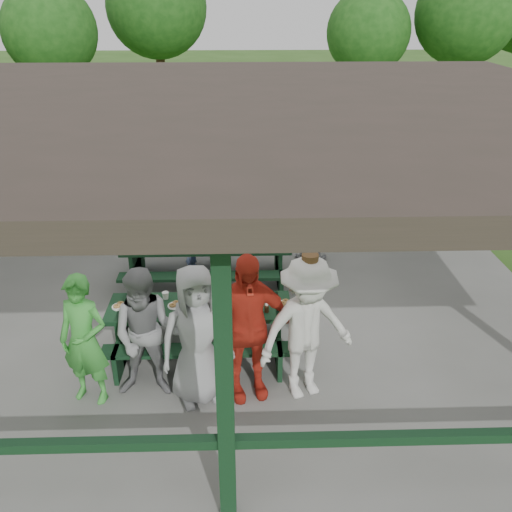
{
  "coord_description": "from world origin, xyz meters",
  "views": [
    {
      "loc": [
        0.15,
        -7.43,
        4.6
      ],
      "look_at": [
        0.37,
        -0.3,
        1.14
      ],
      "focal_mm": 38.0,
      "sensor_mm": 36.0,
      "label": 1
    }
  ],
  "objects_px": {
    "contestant_white_fedora": "(307,329)",
    "contestant_red": "(246,328)",
    "pickup_truck": "(320,148)",
    "contestant_green": "(84,341)",
    "contestant_grey_mid": "(197,336)",
    "picnic_table_far": "(207,258)",
    "spectator_blue": "(136,204)",
    "spectator_grey": "(308,219)",
    "spectator_lblue": "(201,220)",
    "picnic_table_near": "(200,323)",
    "farm_trailer": "(152,150)",
    "contestant_grey_left": "(147,335)"
  },
  "relations": [
    {
      "from": "contestant_white_fedora",
      "to": "contestant_red",
      "type": "bearing_deg",
      "value": 158.77
    },
    {
      "from": "pickup_truck",
      "to": "contestant_green",
      "type": "bearing_deg",
      "value": 160.42
    },
    {
      "from": "contestant_green",
      "to": "contestant_grey_mid",
      "type": "distance_m",
      "value": 1.32
    },
    {
      "from": "picnic_table_far",
      "to": "spectator_blue",
      "type": "xyz_separation_m",
      "value": [
        -1.4,
        1.5,
        0.43
      ]
    },
    {
      "from": "contestant_grey_mid",
      "to": "spectator_grey",
      "type": "xyz_separation_m",
      "value": [
        1.76,
        3.86,
        -0.11
      ]
    },
    {
      "from": "contestant_red",
      "to": "spectator_lblue",
      "type": "xyz_separation_m",
      "value": [
        -0.75,
        3.63,
        -0.1
      ]
    },
    {
      "from": "contestant_green",
      "to": "pickup_truck",
      "type": "bearing_deg",
      "value": 81.59
    },
    {
      "from": "contestant_red",
      "to": "contestant_white_fedora",
      "type": "bearing_deg",
      "value": -14.27
    },
    {
      "from": "picnic_table_near",
      "to": "contestant_white_fedora",
      "type": "bearing_deg",
      "value": -33.49
    },
    {
      "from": "spectator_lblue",
      "to": "contestant_grey_mid",
      "type": "bearing_deg",
      "value": 88.03
    },
    {
      "from": "contestant_green",
      "to": "contestant_grey_mid",
      "type": "relative_size",
      "value": 0.94
    },
    {
      "from": "picnic_table_far",
      "to": "contestant_grey_mid",
      "type": "xyz_separation_m",
      "value": [
        0.04,
        -2.92,
        0.41
      ]
    },
    {
      "from": "farm_trailer",
      "to": "contestant_red",
      "type": "bearing_deg",
      "value": -68.76
    },
    {
      "from": "contestant_green",
      "to": "spectator_lblue",
      "type": "xyz_separation_m",
      "value": [
        1.15,
        3.67,
        0.02
      ]
    },
    {
      "from": "picnic_table_near",
      "to": "contestant_red",
      "type": "height_order",
      "value": "contestant_red"
    },
    {
      "from": "spectator_grey",
      "to": "farm_trailer",
      "type": "bearing_deg",
      "value": -43.62
    },
    {
      "from": "picnic_table_near",
      "to": "contestant_red",
      "type": "bearing_deg",
      "value": -54.56
    },
    {
      "from": "contestant_grey_mid",
      "to": "contestant_red",
      "type": "bearing_deg",
      "value": -12.75
    },
    {
      "from": "contestant_grey_left",
      "to": "spectator_blue",
      "type": "height_order",
      "value": "spectator_blue"
    },
    {
      "from": "pickup_truck",
      "to": "contestant_red",
      "type": "bearing_deg",
      "value": 171.0
    },
    {
      "from": "contestant_green",
      "to": "spectator_grey",
      "type": "height_order",
      "value": "contestant_green"
    },
    {
      "from": "contestant_green",
      "to": "spectator_lblue",
      "type": "bearing_deg",
      "value": 88.0
    },
    {
      "from": "contestant_grey_mid",
      "to": "contestant_green",
      "type": "bearing_deg",
      "value": 160.62
    },
    {
      "from": "spectator_lblue",
      "to": "pickup_truck",
      "type": "xyz_separation_m",
      "value": [
        2.89,
        5.49,
        -0.13
      ]
    },
    {
      "from": "picnic_table_far",
      "to": "spectator_grey",
      "type": "height_order",
      "value": "spectator_grey"
    },
    {
      "from": "contestant_red",
      "to": "contestant_green",
      "type": "bearing_deg",
      "value": 168.48
    },
    {
      "from": "contestant_white_fedora",
      "to": "farm_trailer",
      "type": "relative_size",
      "value": 0.45
    },
    {
      "from": "picnic_table_far",
      "to": "picnic_table_near",
      "type": "bearing_deg",
      "value": -89.69
    },
    {
      "from": "contestant_white_fedora",
      "to": "spectator_lblue",
      "type": "bearing_deg",
      "value": 92.23
    },
    {
      "from": "contestant_grey_mid",
      "to": "spectator_blue",
      "type": "relative_size",
      "value": 0.98
    },
    {
      "from": "spectator_blue",
      "to": "spectator_grey",
      "type": "relative_size",
      "value": 1.16
    },
    {
      "from": "contestant_grey_mid",
      "to": "spectator_lblue",
      "type": "height_order",
      "value": "contestant_grey_mid"
    },
    {
      "from": "spectator_blue",
      "to": "farm_trailer",
      "type": "height_order",
      "value": "spectator_blue"
    },
    {
      "from": "pickup_truck",
      "to": "spectator_lblue",
      "type": "bearing_deg",
      "value": 156.45
    },
    {
      "from": "contestant_red",
      "to": "spectator_blue",
      "type": "xyz_separation_m",
      "value": [
        -2.03,
        4.36,
        -0.05
      ]
    },
    {
      "from": "spectator_blue",
      "to": "pickup_truck",
      "type": "height_order",
      "value": "spectator_blue"
    },
    {
      "from": "spectator_lblue",
      "to": "pickup_truck",
      "type": "height_order",
      "value": "spectator_lblue"
    },
    {
      "from": "contestant_red",
      "to": "spectator_lblue",
      "type": "distance_m",
      "value": 3.71
    },
    {
      "from": "contestant_grey_left",
      "to": "pickup_truck",
      "type": "height_order",
      "value": "contestant_grey_left"
    },
    {
      "from": "spectator_grey",
      "to": "farm_trailer",
      "type": "xyz_separation_m",
      "value": [
        -3.65,
        5.58,
        -0.15
      ]
    },
    {
      "from": "spectator_blue",
      "to": "spectator_grey",
      "type": "xyz_separation_m",
      "value": [
        3.21,
        -0.56,
        -0.12
      ]
    },
    {
      "from": "contestant_grey_left",
      "to": "contestant_red",
      "type": "bearing_deg",
      "value": 0.67
    },
    {
      "from": "spectator_blue",
      "to": "spectator_lblue",
      "type": "bearing_deg",
      "value": 146.09
    },
    {
      "from": "contestant_white_fedora",
      "to": "spectator_blue",
      "type": "distance_m",
      "value": 5.16
    },
    {
      "from": "contestant_grey_mid",
      "to": "spectator_lblue",
      "type": "bearing_deg",
      "value": 74.15
    },
    {
      "from": "contestant_grey_mid",
      "to": "contestant_white_fedora",
      "type": "distance_m",
      "value": 1.29
    },
    {
      "from": "contestant_green",
      "to": "contestant_grey_mid",
      "type": "xyz_separation_m",
      "value": [
        1.32,
        -0.02,
        0.05
      ]
    },
    {
      "from": "contestant_green",
      "to": "contestant_white_fedora",
      "type": "xyz_separation_m",
      "value": [
        2.61,
        0.02,
        0.09
      ]
    },
    {
      "from": "contestant_red",
      "to": "farm_trailer",
      "type": "distance_m",
      "value": 9.71
    },
    {
      "from": "contestant_grey_mid",
      "to": "pickup_truck",
      "type": "bearing_deg",
      "value": 54.99
    }
  ]
}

